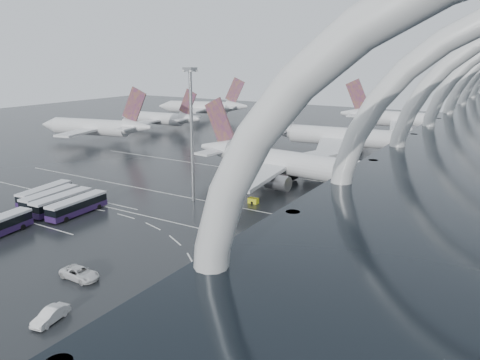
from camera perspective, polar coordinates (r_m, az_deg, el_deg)
The scene contains 24 objects.
ground at distance 90.76m, azimuth -7.77°, elevation -4.67°, with size 420.00×420.00×0.00m, color black.
lane_marking_near at distance 89.33m, azimuth -8.58°, elevation -5.03°, with size 120.00×0.25×0.01m, color white.
lane_marking_mid at distance 99.79m, azimuth -3.41°, elevation -2.72°, with size 120.00×0.25×0.01m, color white.
lane_marking_far at distance 122.85m, azimuth 4.08°, elevation 0.67°, with size 120.00×0.25×0.01m, color white.
bus_bay_line_south at distance 97.97m, azimuth -24.85°, elevation -4.48°, with size 28.00×0.25×0.01m, color white.
bus_bay_line_north at distance 106.98m, azimuth -17.79°, elevation -2.21°, with size 28.00×0.25×0.01m, color white.
airliner_main at distance 113.05m, azimuth 6.24°, elevation 1.93°, with size 58.36×50.99×19.75m.
airliner_gate_b at distance 152.96m, azimuth 12.57°, elevation 5.10°, with size 57.25×51.15×19.87m.
airliner_gate_c at distance 197.97m, azimuth 20.08°, elevation 6.83°, with size 58.93×54.47×21.03m.
jet_remote_west at distance 176.39m, azimuth -17.04°, elevation 6.14°, with size 45.70×37.03×19.97m.
jet_remote_mid at distance 200.53m, azimuth -9.65°, elevation 7.39°, with size 39.79×32.07×17.32m.
jet_remote_far at distance 234.58m, azimuth -4.42°, elevation 8.81°, with size 45.50×36.96×20.08m.
bus_row_near_a at distance 107.86m, azimuth -22.67°, elevation -1.54°, with size 4.89×13.44×3.24m.
bus_row_near_b at distance 103.79m, azimuth -22.16°, elevation -2.11°, with size 4.31×13.39×3.24m.
bus_row_near_c at distance 100.26m, azimuth -20.89°, elevation -2.54°, with size 3.82×13.65×3.32m.
bus_row_near_d at distance 97.08m, azimuth -19.23°, elevation -2.96°, with size 3.86×13.48×3.28m.
van_curve_a at distance 70.22m, azimuth -18.95°, elevation -10.72°, with size 2.79×6.05×1.68m, color white.
van_curve_b at distance 51.18m, azimuth -12.40°, elevation -20.60°, with size 2.00×4.98×1.70m, color white.
van_curve_c at distance 61.24m, azimuth -22.11°, elevation -15.04°, with size 1.73×4.97×1.64m, color white.
floodlight_mast at distance 97.37m, azimuth -5.96°, elevation 7.39°, with size 2.14×2.14×27.95m.
gse_cart_belly_a at distance 94.42m, azimuth 8.63°, elevation -3.53°, with size 2.24×1.32×1.22m, color yellow.
gse_cart_belly_b at distance 103.08m, azimuth 10.47°, elevation -2.05°, with size 2.04×1.20×1.11m, color slate.
gse_cart_belly_c at distance 98.87m, azimuth 1.64°, elevation -2.53°, with size 2.11×1.25×1.15m, color yellow.
gse_cart_belly_e at distance 109.99m, azimuth 12.07°, elevation -1.05°, with size 2.06×1.22×1.12m, color yellow.
Camera 1 is at (54.79, -65.68, 30.36)m, focal length 35.00 mm.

